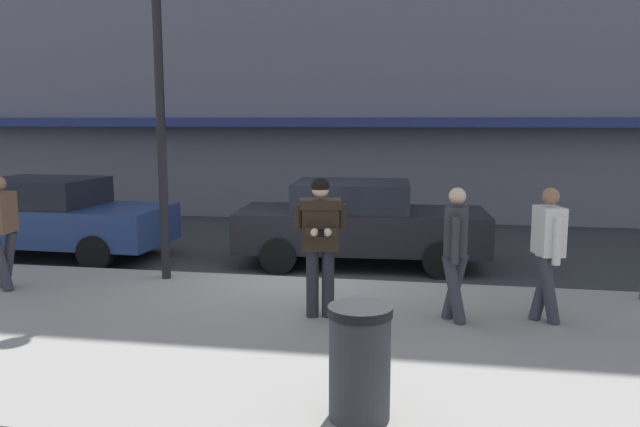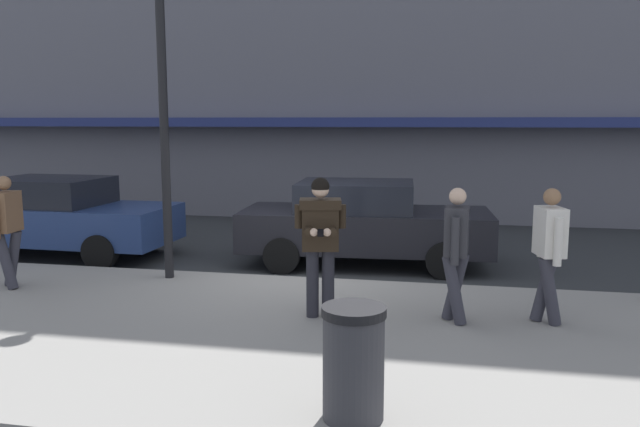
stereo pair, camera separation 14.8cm
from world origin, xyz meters
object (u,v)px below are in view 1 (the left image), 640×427
(parked_sedan_near, at_px, (51,217))
(pedestrian_in_light_coat, at_px, (548,246))
(parked_sedan_mid, at_px, (359,222))
(street_lamp_post, at_px, (159,88))
(man_texting_on_phone, at_px, (320,232))
(pedestrian_with_bag, at_px, (456,246))
(pedestrian_dark_coat, at_px, (2,226))
(trash_bin, at_px, (360,362))

(parked_sedan_near, xyz_separation_m, pedestrian_in_light_coat, (8.70, -2.91, 0.32))
(parked_sedan_mid, bearing_deg, street_lamp_post, -143.92)
(parked_sedan_mid, distance_m, man_texting_on_phone, 3.65)
(man_texting_on_phone, relative_size, pedestrian_with_bag, 1.06)
(street_lamp_post, bearing_deg, parked_sedan_near, 151.50)
(man_texting_on_phone, xyz_separation_m, pedestrian_dark_coat, (-4.88, 0.50, -0.14))
(man_texting_on_phone, relative_size, trash_bin, 1.84)
(pedestrian_dark_coat, bearing_deg, parked_sedan_mid, 32.12)
(parked_sedan_mid, xyz_separation_m, pedestrian_dark_coat, (-4.97, -3.12, 0.32))
(parked_sedan_mid, distance_m, trash_bin, 6.31)
(parked_sedan_mid, distance_m, street_lamp_post, 4.26)
(man_texting_on_phone, distance_m, trash_bin, 2.84)
(pedestrian_dark_coat, xyz_separation_m, trash_bin, (5.69, -3.15, -0.47))
(parked_sedan_mid, relative_size, street_lamp_post, 0.94)
(pedestrian_dark_coat, distance_m, street_lamp_post, 3.10)
(man_texting_on_phone, bearing_deg, trash_bin, -73.08)
(pedestrian_with_bag, bearing_deg, pedestrian_in_light_coat, 7.88)
(parked_sedan_near, distance_m, street_lamp_post, 4.25)
(pedestrian_with_bag, relative_size, trash_bin, 1.74)
(parked_sedan_mid, xyz_separation_m, street_lamp_post, (-2.87, -2.09, 2.35))
(man_texting_on_phone, xyz_separation_m, trash_bin, (0.81, -2.65, -0.62))
(man_texting_on_phone, xyz_separation_m, pedestrian_in_light_coat, (2.81, 0.30, -0.14))
(parked_sedan_near, bearing_deg, pedestrian_dark_coat, -69.64)
(parked_sedan_near, xyz_separation_m, parked_sedan_mid, (5.98, 0.40, 0.00))
(pedestrian_in_light_coat, xyz_separation_m, pedestrian_dark_coat, (-7.69, 0.19, 0.00))
(parked_sedan_mid, relative_size, pedestrian_in_light_coat, 2.70)
(parked_sedan_near, xyz_separation_m, pedestrian_with_bag, (7.58, -3.06, 0.32))
(parked_sedan_near, distance_m, trash_bin, 8.90)
(pedestrian_in_light_coat, bearing_deg, street_lamp_post, 167.69)
(trash_bin, bearing_deg, pedestrian_in_light_coat, 55.88)
(street_lamp_post, height_order, trash_bin, street_lamp_post)
(street_lamp_post, distance_m, trash_bin, 6.05)
(pedestrian_with_bag, height_order, pedestrian_dark_coat, same)
(pedestrian_with_bag, bearing_deg, pedestrian_dark_coat, 176.98)
(pedestrian_with_bag, xyz_separation_m, pedestrian_dark_coat, (-6.57, 0.35, 0.00))
(parked_sedan_mid, bearing_deg, trash_bin, -83.48)
(pedestrian_with_bag, height_order, trash_bin, pedestrian_with_bag)
(parked_sedan_mid, bearing_deg, pedestrian_in_light_coat, -50.61)
(parked_sedan_mid, height_order, pedestrian_dark_coat, pedestrian_dark_coat)
(pedestrian_with_bag, height_order, street_lamp_post, street_lamp_post)
(street_lamp_post, bearing_deg, pedestrian_with_bag, -17.11)
(street_lamp_post, bearing_deg, trash_bin, -49.35)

